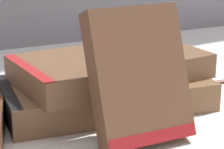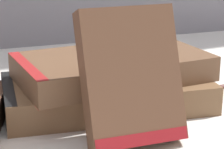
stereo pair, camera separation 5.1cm
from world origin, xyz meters
name	(u,v)px [view 1 (the left image)]	position (x,y,z in m)	size (l,w,h in m)	color
ground_plane	(122,109)	(0.00, 0.00, 0.00)	(3.00, 3.00, 0.00)	white
book_flat_bottom	(101,94)	(-0.02, 0.02, 0.02)	(0.24, 0.14, 0.03)	brown
book_flat_top	(107,68)	(-0.01, 0.02, 0.05)	(0.22, 0.14, 0.03)	brown
book_leaning_front	(139,81)	(-0.02, -0.08, 0.06)	(0.09, 0.07, 0.13)	brown
pocket_watch	(127,50)	(0.02, 0.02, 0.06)	(0.05, 0.06, 0.01)	white
reading_glasses	(53,71)	(-0.03, 0.17, 0.00)	(0.11, 0.06, 0.00)	#4C3828
fountain_pen	(222,80)	(0.16, 0.03, 0.00)	(0.15, 0.01, 0.01)	#471E19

